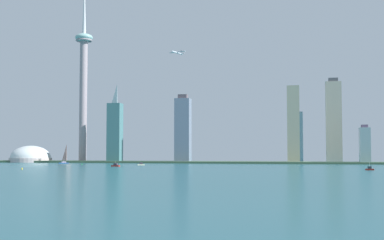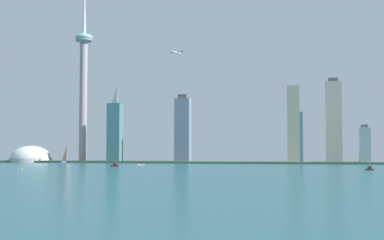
{
  "view_description": "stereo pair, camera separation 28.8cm",
  "coord_description": "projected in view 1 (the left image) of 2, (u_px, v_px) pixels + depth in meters",
  "views": [
    {
      "loc": [
        141.94,
        -469.63,
        23.1
      ],
      "look_at": [
        -41.58,
        424.49,
        76.19
      ],
      "focal_mm": 48.36,
      "sensor_mm": 36.0,
      "label": 1
    },
    {
      "loc": [
        142.23,
        -469.57,
        23.1
      ],
      "look_at": [
        -41.58,
        424.49,
        76.19
      ],
      "focal_mm": 48.36,
      "sensor_mm": 36.0,
      "label": 2
    }
  ],
  "objects": [
    {
      "name": "ground_plane",
      "position": [
        145.0,
        175.0,
        486.41
      ],
      "size": [
        6000.0,
        6000.0,
        0.0
      ],
      "primitive_type": "plane",
      "color": "#225762"
    },
    {
      "name": "waterfront_pier",
      "position": [
        215.0,
        162.0,
        900.42
      ],
      "size": [
        873.87,
        47.13,
        3.35
      ],
      "primitive_type": "cube",
      "color": "#425F44",
      "rests_on": "ground"
    },
    {
      "name": "observation_tower",
      "position": [
        84.0,
        75.0,
        984.09
      ],
      "size": [
        33.79,
        33.79,
        355.72
      ],
      "color": "#9E8E96",
      "rests_on": "ground"
    },
    {
      "name": "stadium_dome",
      "position": [
        31.0,
        158.0,
        979.77
      ],
      "size": [
        78.89,
        78.89,
        46.15
      ],
      "color": "beige",
      "rests_on": "ground"
    },
    {
      "name": "skyscraper_0",
      "position": [
        65.0,
        130.0,
        1014.4
      ],
      "size": [
        18.5,
        22.38,
        131.72
      ],
      "color": "#AB8C8A",
      "rests_on": "ground"
    },
    {
      "name": "skyscraper_1",
      "position": [
        298.0,
        137.0,
        948.95
      ],
      "size": [
        18.11,
        26.26,
        92.91
      ],
      "color": "#80ACC3",
      "rests_on": "ground"
    },
    {
      "name": "skyscraper_2",
      "position": [
        334.0,
        121.0,
        921.7
      ],
      "size": [
        27.66,
        12.24,
        152.32
      ],
      "color": "#BFB4A2",
      "rests_on": "ground"
    },
    {
      "name": "skyscraper_3",
      "position": [
        115.0,
        120.0,
        1005.91
      ],
      "size": [
        14.99,
        17.29,
        170.58
      ],
      "color": "#9EBDC6",
      "rests_on": "ground"
    },
    {
      "name": "skyscraper_4",
      "position": [
        115.0,
        133.0,
        945.87
      ],
      "size": [
        24.7,
        21.2,
        108.6
      ],
      "color": "#44787C",
      "rests_on": "ground"
    },
    {
      "name": "skyscraper_6",
      "position": [
        365.0,
        145.0,
        860.78
      ],
      "size": [
        16.82,
        21.78,
        65.31
      ],
      "color": "#92ADB3",
      "rests_on": "ground"
    },
    {
      "name": "skyscraper_7",
      "position": [
        293.0,
        125.0,
        899.73
      ],
      "size": [
        21.11,
        21.61,
        135.01
      ],
      "color": "#B8B196",
      "rests_on": "ground"
    },
    {
      "name": "skyscraper_8",
      "position": [
        183.0,
        130.0,
        926.16
      ],
      "size": [
        27.05,
        22.78,
        122.82
      ],
      "color": "gray",
      "rests_on": "ground"
    },
    {
      "name": "boat_0",
      "position": [
        64.0,
        163.0,
        879.57
      ],
      "size": [
        16.9,
        13.99,
        9.53
      ],
      "rotation": [
        0.0,
        0.0,
        3.76
      ],
      "color": "navy",
      "rests_on": "ground"
    },
    {
      "name": "boat_1",
      "position": [
        116.0,
        165.0,
        723.34
      ],
      "size": [
        13.05,
        6.85,
        7.76
      ],
      "rotation": [
        0.0,
        0.0,
        2.9
      ],
      "color": "#AB2B23",
      "rests_on": "ground"
    },
    {
      "name": "boat_2",
      "position": [
        370.0,
        169.0,
        591.91
      ],
      "size": [
        10.12,
        4.5,
        9.14
      ],
      "rotation": [
        0.0,
        0.0,
        2.99
      ],
      "color": "#A92A22",
      "rests_on": "ground"
    },
    {
      "name": "boat_3",
      "position": [
        141.0,
        164.0,
        780.35
      ],
      "size": [
        11.43,
        7.96,
        4.45
      ],
      "rotation": [
        0.0,
        0.0,
        0.4
      ],
      "color": "beige",
      "rests_on": "ground"
    },
    {
      "name": "channel_buoy_0",
      "position": [
        82.0,
        164.0,
        802.79
      ],
      "size": [
        1.2,
        1.2,
        2.24
      ],
      "primitive_type": "cone",
      "color": "green",
      "rests_on": "ground"
    },
    {
      "name": "channel_buoy_1",
      "position": [
        22.0,
        168.0,
        614.63
      ],
      "size": [
        1.77,
        1.77,
        2.69
      ],
      "primitive_type": "cone",
      "color": "yellow",
      "rests_on": "ground"
    },
    {
      "name": "airplane",
      "position": [
        177.0,
        53.0,
        880.32
      ],
      "size": [
        31.3,
        29.2,
        7.67
      ],
      "rotation": [
        0.0,
        0.0,
        4.34
      ],
      "color": "silver"
    }
  ]
}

